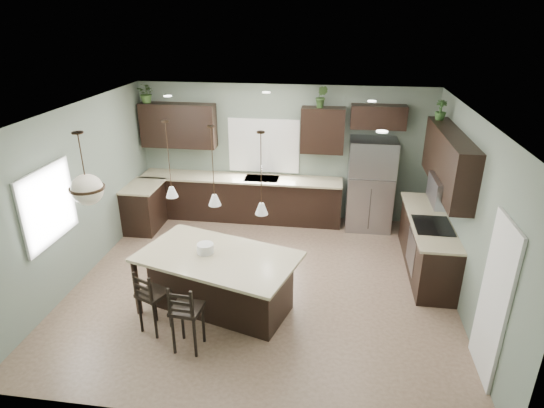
{
  "coord_description": "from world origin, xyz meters",
  "views": [
    {
      "loc": [
        1.04,
        -6.26,
        4.12
      ],
      "look_at": [
        0.1,
        0.4,
        1.25
      ],
      "focal_mm": 30.0,
      "sensor_mm": 36.0,
      "label": 1
    }
  ],
  "objects_px": {
    "serving_dish": "(205,248)",
    "bar_stool_center": "(187,316)",
    "refrigerator": "(370,184)",
    "bar_stool_left": "(154,300)",
    "kitchen_island": "(219,283)",
    "plant_back_left": "(147,93)"
  },
  "relations": [
    {
      "from": "serving_dish",
      "to": "bar_stool_center",
      "type": "distance_m",
      "value": 1.04
    },
    {
      "from": "bar_stool_center",
      "to": "refrigerator",
      "type": "bearing_deg",
      "value": 63.07
    },
    {
      "from": "bar_stool_center",
      "to": "bar_stool_left",
      "type": "bearing_deg",
      "value": 157.33
    },
    {
      "from": "kitchen_island",
      "to": "plant_back_left",
      "type": "bearing_deg",
      "value": 140.44
    },
    {
      "from": "bar_stool_left",
      "to": "plant_back_left",
      "type": "distance_m",
      "value": 4.68
    },
    {
      "from": "refrigerator",
      "to": "bar_stool_center",
      "type": "xyz_separation_m",
      "value": [
        -2.51,
        -4.08,
        -0.42
      ]
    },
    {
      "from": "serving_dish",
      "to": "bar_stool_center",
      "type": "bearing_deg",
      "value": -90.51
    },
    {
      "from": "bar_stool_left",
      "to": "bar_stool_center",
      "type": "distance_m",
      "value": 0.65
    },
    {
      "from": "refrigerator",
      "to": "bar_stool_center",
      "type": "distance_m",
      "value": 4.8
    },
    {
      "from": "kitchen_island",
      "to": "plant_back_left",
      "type": "distance_m",
      "value": 4.56
    },
    {
      "from": "plant_back_left",
      "to": "serving_dish",
      "type": "bearing_deg",
      "value": -58.12
    },
    {
      "from": "kitchen_island",
      "to": "bar_stool_center",
      "type": "xyz_separation_m",
      "value": [
        -0.2,
        -0.86,
        0.04
      ]
    },
    {
      "from": "kitchen_island",
      "to": "bar_stool_center",
      "type": "relative_size",
      "value": 2.2
    },
    {
      "from": "bar_stool_left",
      "to": "bar_stool_center",
      "type": "relative_size",
      "value": 0.96
    },
    {
      "from": "plant_back_left",
      "to": "bar_stool_center",
      "type": "bearing_deg",
      "value": -64.16
    },
    {
      "from": "bar_stool_left",
      "to": "bar_stool_center",
      "type": "bearing_deg",
      "value": -4.41
    },
    {
      "from": "serving_dish",
      "to": "plant_back_left",
      "type": "distance_m",
      "value": 4.19
    },
    {
      "from": "refrigerator",
      "to": "plant_back_left",
      "type": "distance_m",
      "value": 4.85
    },
    {
      "from": "serving_dish",
      "to": "bar_stool_center",
      "type": "relative_size",
      "value": 0.24
    },
    {
      "from": "kitchen_island",
      "to": "serving_dish",
      "type": "xyz_separation_m",
      "value": [
        -0.19,
        0.06,
        0.53
      ]
    },
    {
      "from": "refrigerator",
      "to": "bar_stool_left",
      "type": "xyz_separation_m",
      "value": [
        -3.08,
        -3.78,
        -0.44
      ]
    },
    {
      "from": "refrigerator",
      "to": "kitchen_island",
      "type": "distance_m",
      "value": 3.99
    }
  ]
}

